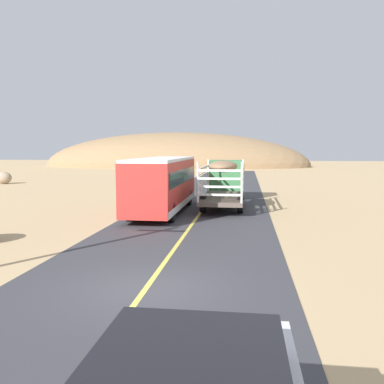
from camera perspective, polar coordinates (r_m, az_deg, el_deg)
ground_plane at (r=11.52m, az=-6.36°, el=-13.16°), size 240.00×240.00×0.00m
road_surface at (r=11.51m, az=-6.37°, el=-13.11°), size 8.00×120.00×0.02m
road_centre_line at (r=11.51m, az=-6.37°, el=-13.06°), size 0.16×117.60×0.00m
livestock_truck at (r=28.72m, az=4.65°, el=2.03°), size 2.53×9.70×3.02m
bus at (r=24.46m, az=-4.06°, el=1.24°), size 2.54×10.00×3.21m
boulder_mid_field at (r=48.72m, az=-24.53°, el=1.79°), size 1.71×1.29×1.30m
distant_hill at (r=88.27m, az=-2.39°, el=3.55°), size 56.63×24.36×14.34m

